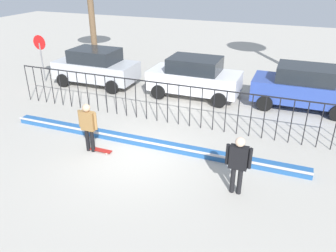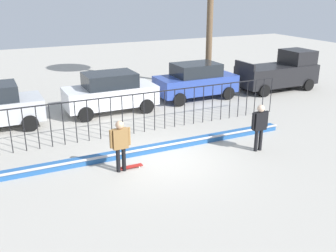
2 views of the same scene
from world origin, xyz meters
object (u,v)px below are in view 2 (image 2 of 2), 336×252
Objects in this scene: skateboarder at (120,142)px; skateboard at (131,167)px; camera_operator at (260,124)px; pickup_truck at (280,72)px; parked_car_blue at (196,81)px; parked_car_white at (110,92)px.

skateboard is at bearing -21.11° from skateboarder.
camera_operator is 0.37× the size of pickup_truck.
pickup_truck is (5.37, -0.40, 0.06)m from parked_car_blue.
skateboarder is at bearing -138.10° from parked_car_blue.
parked_car_blue is (6.21, 6.69, 0.91)m from skateboard.
skateboard is 6.53m from parked_car_white.
pickup_truck is at bearing -8.23° from parked_car_blue.
camera_operator is (5.09, -0.53, 0.01)m from skateboarder.
pickup_truck is at bearing -86.61° from camera_operator.
camera_operator is at bearing -37.78° from skateboarder.
skateboard is 9.17m from parked_car_blue.
skateboarder is 2.16× the size of skateboard.
camera_operator is 9.71m from pickup_truck.
camera_operator is at bearing -131.23° from pickup_truck.
pickup_truck is at bearing 43.76° from skateboard.
skateboard is at bearing -106.11° from parked_car_white.
parked_car_white reaches higher than camera_operator.
parked_car_blue is 0.91× the size of pickup_truck.
pickup_truck reaches higher than skateboard.
parked_car_blue is (1.47, 7.28, -0.07)m from camera_operator.
skateboarder is 0.40× the size of parked_car_white.
camera_operator is (4.73, -0.59, 0.99)m from skateboard.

